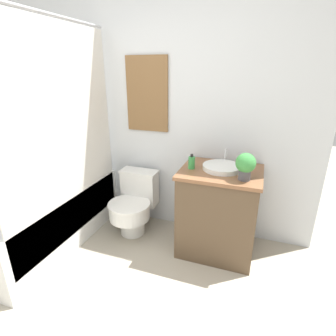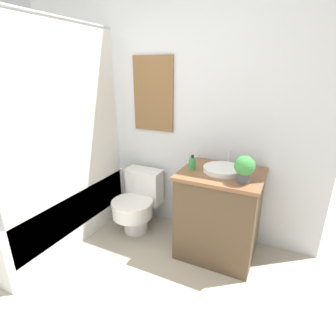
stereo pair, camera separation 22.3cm
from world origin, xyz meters
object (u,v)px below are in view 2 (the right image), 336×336
sink (223,169)px  soap_bottle (192,163)px  potted_plant (244,168)px  toilet (138,202)px

sink → soap_bottle: same height
soap_bottle → potted_plant: potted_plant is taller
toilet → soap_bottle: 0.82m
sink → soap_bottle: bearing=-165.7°
soap_bottle → potted_plant: bearing=-13.1°
toilet → potted_plant: size_ratio=2.88×
potted_plant → sink: bearing=139.5°
sink → potted_plant: bearing=-40.5°
toilet → sink: size_ratio=1.71×
soap_bottle → potted_plant: (0.45, -0.10, 0.07)m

